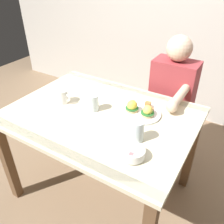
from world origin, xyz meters
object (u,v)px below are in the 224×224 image
fruit_bowl (133,153)px  diner_person (171,98)px  dining_table (101,126)px  eggs_benedict_plate (140,111)px  water_glass_near (137,132)px  coffee_mug (63,96)px  fork (119,94)px  water_glass_far (93,104)px

fruit_bowl → diner_person: 0.87m
dining_table → fruit_bowl: fruit_bowl is taller
fruit_bowl → eggs_benedict_plate: bearing=111.0°
eggs_benedict_plate → water_glass_near: (0.10, -0.24, 0.03)m
coffee_mug → diner_person: 0.86m
dining_table → fork: bearing=94.5°
dining_table → eggs_benedict_plate: 0.29m
fruit_bowl → coffee_mug: size_ratio=1.08×
fruit_bowl → diner_person: size_ratio=0.11×
water_glass_far → fruit_bowl: bearing=-31.7°
coffee_mug → water_glass_near: water_glass_near is taller
eggs_benedict_plate → water_glass_near: size_ratio=2.20×
eggs_benedict_plate → diner_person: 0.49m
fork → water_glass_near: (0.34, -0.41, 0.05)m
eggs_benedict_plate → water_glass_far: 0.31m
fork → water_glass_far: water_glass_far is taller
fork → diner_person: size_ratio=0.12×
eggs_benedict_plate → fruit_bowl: size_ratio=2.25×
water_glass_far → dining_table: bearing=-10.0°
water_glass_far → diner_person: bearing=59.9°
dining_table → fork: size_ratio=8.73×
fork → eggs_benedict_plate: bearing=-33.5°
eggs_benedict_plate → coffee_mug: 0.54m
fruit_bowl → water_glass_far: water_glass_far is taller
eggs_benedict_plate → diner_person: (0.06, 0.48, -0.11)m
coffee_mug → eggs_benedict_plate: bearing=15.3°
coffee_mug → water_glass_far: (0.24, 0.03, -0.00)m
eggs_benedict_plate → fruit_bowl: (0.15, -0.38, 0.01)m
dining_table → eggs_benedict_plate: size_ratio=4.44×
fruit_bowl → water_glass_far: (-0.43, 0.27, 0.02)m
dining_table → fruit_bowl: 0.47m
dining_table → water_glass_near: bearing=-20.2°
dining_table → water_glass_far: size_ratio=10.77×
dining_table → eggs_benedict_plate: (0.22, 0.13, 0.13)m
fruit_bowl → fork: bearing=125.8°
water_glass_near → water_glass_far: water_glass_near is taller
dining_table → water_glass_far: (-0.06, 0.01, 0.16)m
dining_table → fruit_bowl: bearing=-34.6°
fruit_bowl → fork: (-0.39, 0.55, -0.03)m
diner_person → fork: bearing=-134.2°
diner_person → coffee_mug: bearing=-133.1°
fruit_bowl → water_glass_far: 0.51m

